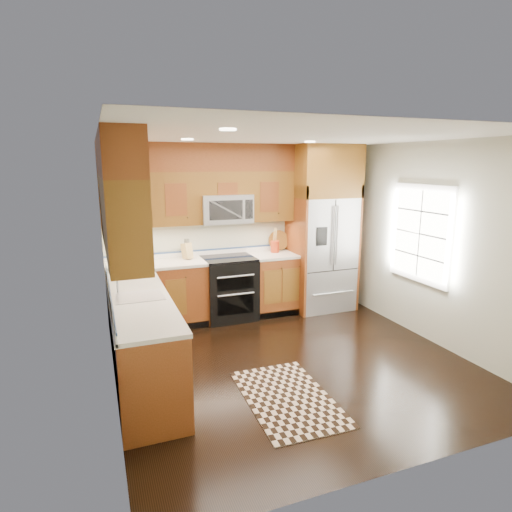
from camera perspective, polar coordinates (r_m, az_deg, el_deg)
name	(u,v)px	position (r m, az deg, el deg)	size (l,w,h in m)	color
ground	(291,361)	(5.30, 4.68, -13.75)	(4.00, 4.00, 0.00)	black
wall_back	(237,230)	(6.70, -2.49, 3.50)	(4.00, 0.02, 2.60)	#AEB3A1
wall_left	(107,270)	(4.40, -19.22, -1.83)	(0.02, 4.00, 2.60)	#AEB3A1
wall_right	(432,244)	(6.00, 22.43, 1.55)	(0.02, 4.00, 2.60)	#AEB3A1
window	(420,234)	(6.12, 21.08, 2.79)	(0.04, 1.10, 1.30)	white
base_cabinets	(173,314)	(5.57, -10.96, -7.57)	(2.85, 3.00, 0.90)	brown
countertop	(181,275)	(5.57, -9.92, -2.48)	(2.86, 3.01, 0.04)	silver
upper_cabinets	(172,188)	(5.46, -11.15, 8.94)	(2.85, 3.00, 1.15)	#8C591C
range	(229,288)	(6.50, -3.60, -4.31)	(0.76, 0.67, 0.95)	black
microwave	(225,209)	(6.38, -4.09, 6.31)	(0.76, 0.40, 0.42)	#B2B2B7
refrigerator	(322,229)	(6.89, 8.84, 3.64)	(0.98, 0.75, 2.60)	#B2B2B7
sink_faucet	(135,291)	(4.71, -15.83, -4.57)	(0.54, 0.44, 0.37)	#B2B2B7
rug	(288,398)	(4.56, 4.23, -18.30)	(0.82, 1.37, 0.01)	black
knife_block	(187,251)	(6.37, -9.18, 0.71)	(0.15, 0.17, 0.30)	#A2884E
utensil_crock	(275,244)	(6.75, 2.54, 1.62)	(0.15, 0.15, 0.39)	#AA3214
cutting_board	(278,249)	(6.94, 3.01, 0.88)	(0.33, 0.33, 0.02)	#8C591C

